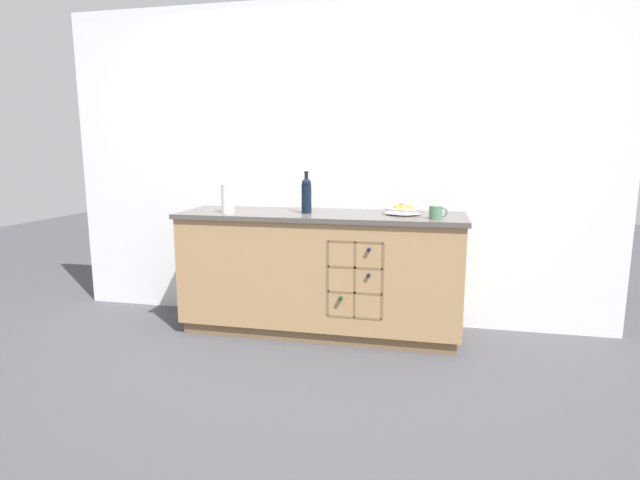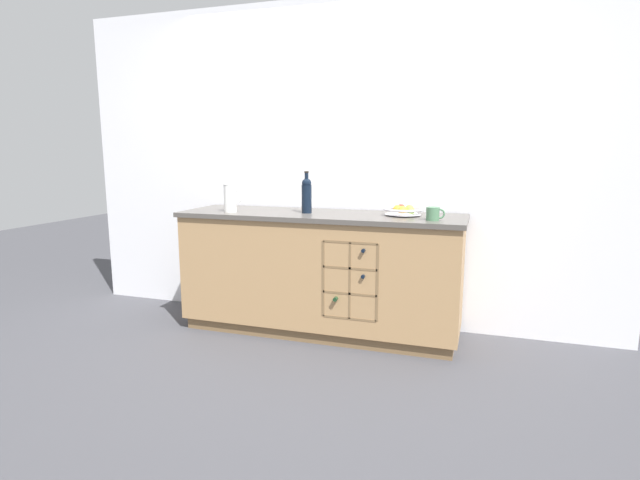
{
  "view_description": "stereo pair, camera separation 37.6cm",
  "coord_description": "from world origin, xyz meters",
  "px_view_note": "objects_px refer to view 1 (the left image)",
  "views": [
    {
      "loc": [
        0.8,
        -3.62,
        1.38
      ],
      "look_at": [
        0.0,
        0.0,
        0.72
      ],
      "focal_mm": 28.0,
      "sensor_mm": 36.0,
      "label": 1
    },
    {
      "loc": [
        1.16,
        -3.52,
        1.38
      ],
      "look_at": [
        0.0,
        0.0,
        0.72
      ],
      "focal_mm": 28.0,
      "sensor_mm": 36.0,
      "label": 2
    }
  ],
  "objects_px": {
    "standing_wine_bottle": "(306,195)",
    "fruit_bowl": "(403,209)",
    "ceramic_mug": "(436,212)",
    "white_pitcher": "(228,198)"
  },
  "relations": [
    {
      "from": "fruit_bowl",
      "to": "standing_wine_bottle",
      "type": "relative_size",
      "value": 0.9
    },
    {
      "from": "standing_wine_bottle",
      "to": "fruit_bowl",
      "type": "bearing_deg",
      "value": 5.72
    },
    {
      "from": "ceramic_mug",
      "to": "standing_wine_bottle",
      "type": "height_order",
      "value": "standing_wine_bottle"
    },
    {
      "from": "ceramic_mug",
      "to": "white_pitcher",
      "type": "bearing_deg",
      "value": 179.68
    },
    {
      "from": "fruit_bowl",
      "to": "white_pitcher",
      "type": "height_order",
      "value": "white_pitcher"
    },
    {
      "from": "fruit_bowl",
      "to": "ceramic_mug",
      "type": "relative_size",
      "value": 2.25
    },
    {
      "from": "fruit_bowl",
      "to": "white_pitcher",
      "type": "bearing_deg",
      "value": -171.77
    },
    {
      "from": "white_pitcher",
      "to": "standing_wine_bottle",
      "type": "relative_size",
      "value": 0.69
    },
    {
      "from": "fruit_bowl",
      "to": "ceramic_mug",
      "type": "bearing_deg",
      "value": -40.08
    },
    {
      "from": "ceramic_mug",
      "to": "standing_wine_bottle",
      "type": "relative_size",
      "value": 0.4
    }
  ]
}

